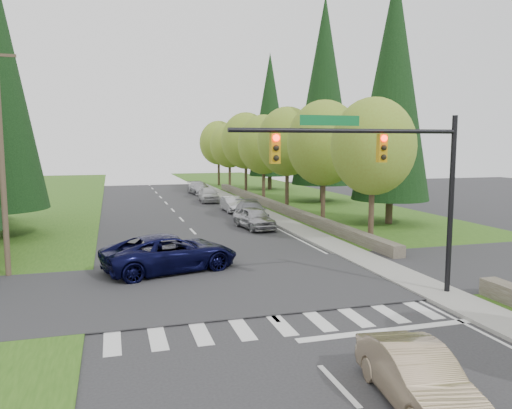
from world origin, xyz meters
name	(u,v)px	position (x,y,z in m)	size (l,w,h in m)	color
ground	(321,368)	(0.00, 0.00, 0.00)	(120.00, 120.00, 0.00)	#28282B
grass_east	(376,224)	(13.00, 20.00, 0.03)	(14.00, 110.00, 0.06)	#2C5416
cross_street	(243,284)	(0.00, 8.00, 0.00)	(120.00, 8.00, 0.10)	#28282B
sidewalk_east	(286,223)	(6.90, 22.00, 0.07)	(1.80, 80.00, 0.13)	gray
curb_east	(275,224)	(6.05, 22.00, 0.07)	(0.20, 80.00, 0.13)	gray
stone_wall_north	(274,206)	(8.60, 30.00, 0.35)	(0.70, 40.00, 0.70)	#4C4438
traffic_signal	(386,166)	(4.37, 4.50, 4.98)	(8.70, 0.37, 6.80)	black
utility_pole	(1,158)	(-9.50, 12.00, 5.14)	(1.60, 0.24, 10.00)	#473828
decid_tree_0	(373,147)	(9.20, 14.00, 5.60)	(4.80, 4.80, 8.37)	#38281C
decid_tree_1	(324,143)	(9.30, 21.00, 5.80)	(5.20, 5.20, 8.80)	#38281C
decid_tree_2	(287,142)	(9.10, 28.00, 5.93)	(5.00, 5.00, 8.82)	#38281C
decid_tree_3	(264,145)	(9.20, 35.00, 5.66)	(5.00, 5.00, 8.55)	#38281C
decid_tree_4	(246,141)	(9.30, 42.00, 6.06)	(5.40, 5.40, 9.18)	#38281C
decid_tree_5	(230,145)	(9.10, 49.00, 5.53)	(4.80, 4.80, 8.30)	#38281C
decid_tree_6	(219,143)	(9.20, 56.00, 5.86)	(5.20, 5.20, 8.86)	#38281C
conifer_e_a	(393,85)	(14.00, 20.00, 9.79)	(5.44, 5.44, 17.80)	#38281C
conifer_e_b	(324,91)	(15.00, 34.00, 10.79)	(6.12, 6.12, 19.80)	#38281C
conifer_e_c	(270,115)	(14.00, 48.00, 9.29)	(5.10, 5.10, 16.80)	#38281C
sedan_champagne	(417,377)	(1.27, -2.31, 0.66)	(1.39, 4.00, 1.32)	tan
suv_navy	(171,253)	(-2.59, 11.00, 0.85)	(2.82, 6.12, 1.70)	black
parked_car_a	(254,218)	(4.20, 20.91, 0.74)	(1.75, 4.34, 1.48)	#A4A4A9
parked_car_b	(251,212)	(4.76, 23.72, 0.76)	(2.12, 5.22, 1.52)	slate
parked_car_c	(232,204)	(4.76, 29.65, 0.64)	(1.36, 3.89, 1.28)	silver
parked_car_d	(209,194)	(4.20, 37.34, 0.75)	(1.77, 4.40, 1.50)	silver
parked_car_e	(200,188)	(4.62, 45.01, 0.70)	(1.96, 4.82, 1.40)	#ACACB1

